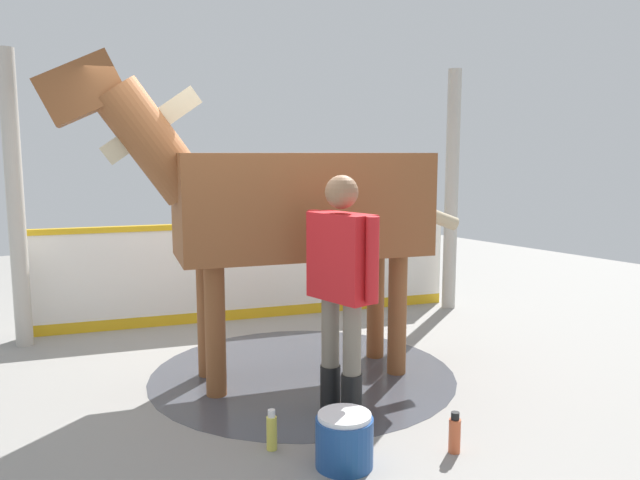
# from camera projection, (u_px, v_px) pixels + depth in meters

# --- Properties ---
(ground_plane) EXTENTS (16.00, 16.00, 0.02)m
(ground_plane) POSITION_uv_depth(u_px,v_px,m) (249.00, 374.00, 5.39)
(ground_plane) COLOR gray
(wet_patch) EXTENTS (2.61, 2.61, 0.00)m
(wet_patch) POSITION_uv_depth(u_px,v_px,m) (303.00, 374.00, 5.35)
(wet_patch) COLOR #42444C
(wet_patch) RESTS_ON ground
(barrier_wall) EXTENTS (4.61, 1.45, 1.12)m
(barrier_wall) POSITION_uv_depth(u_px,v_px,m) (253.00, 274.00, 7.10)
(barrier_wall) COLOR white
(barrier_wall) RESTS_ON ground
(roof_post_near) EXTENTS (0.16, 0.16, 2.86)m
(roof_post_near) POSITION_uv_depth(u_px,v_px,m) (15.00, 201.00, 5.95)
(roof_post_near) COLOR #B7B2A8
(roof_post_near) RESTS_ON ground
(roof_post_far) EXTENTS (0.16, 0.16, 2.86)m
(roof_post_far) POSITION_uv_depth(u_px,v_px,m) (452.00, 191.00, 7.45)
(roof_post_far) COLOR #B7B2A8
(roof_post_far) RESTS_ON ground
(horse) EXTENTS (3.38, 1.40, 2.63)m
(horse) POSITION_uv_depth(u_px,v_px,m) (286.00, 203.00, 5.10)
(horse) COLOR brown
(horse) RESTS_ON ground
(handler) EXTENTS (0.27, 0.69, 1.74)m
(handler) POSITION_uv_depth(u_px,v_px,m) (341.00, 279.00, 4.36)
(handler) COLOR black
(handler) RESTS_ON ground
(wash_bucket) EXTENTS (0.35, 0.35, 0.33)m
(wash_bucket) POSITION_uv_depth(u_px,v_px,m) (344.00, 440.00, 3.76)
(wash_bucket) COLOR #1E478C
(wash_bucket) RESTS_ON ground
(bottle_shampoo) EXTENTS (0.07, 0.07, 0.27)m
(bottle_shampoo) POSITION_uv_depth(u_px,v_px,m) (272.00, 431.00, 3.97)
(bottle_shampoo) COLOR #D8CC4C
(bottle_shampoo) RESTS_ON ground
(bottle_spray) EXTENTS (0.08, 0.08, 0.27)m
(bottle_spray) POSITION_uv_depth(u_px,v_px,m) (455.00, 434.00, 3.94)
(bottle_spray) COLOR #CC5933
(bottle_spray) RESTS_ON ground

